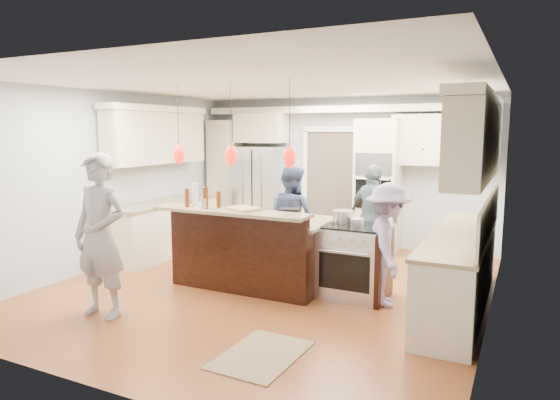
{
  "coord_description": "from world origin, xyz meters",
  "views": [
    {
      "loc": [
        3.04,
        -5.78,
        2.11
      ],
      "look_at": [
        0.0,
        0.35,
        1.15
      ],
      "focal_mm": 32.0,
      "sensor_mm": 36.0,
      "label": 1
    }
  ],
  "objects_px": {
    "kitchen_island": "(255,249)",
    "person_far_left": "(291,219)",
    "refrigerator": "(261,193)",
    "island_range": "(355,262)",
    "person_bar_end": "(100,236)"
  },
  "relations": [
    {
      "from": "person_bar_end",
      "to": "kitchen_island",
      "type": "bearing_deg",
      "value": 59.97
    },
    {
      "from": "island_range",
      "to": "refrigerator",
      "type": "bearing_deg",
      "value": 137.41
    },
    {
      "from": "refrigerator",
      "to": "person_far_left",
      "type": "bearing_deg",
      "value": -50.21
    },
    {
      "from": "kitchen_island",
      "to": "person_bar_end",
      "type": "distance_m",
      "value": 2.12
    },
    {
      "from": "kitchen_island",
      "to": "person_far_left",
      "type": "bearing_deg",
      "value": 76.36
    },
    {
      "from": "person_bar_end",
      "to": "person_far_left",
      "type": "distance_m",
      "value": 2.86
    },
    {
      "from": "person_bar_end",
      "to": "person_far_left",
      "type": "height_order",
      "value": "person_bar_end"
    },
    {
      "from": "kitchen_island",
      "to": "person_bar_end",
      "type": "bearing_deg",
      "value": -117.71
    },
    {
      "from": "island_range",
      "to": "person_far_left",
      "type": "height_order",
      "value": "person_far_left"
    },
    {
      "from": "refrigerator",
      "to": "person_far_left",
      "type": "distance_m",
      "value": 2.33
    },
    {
      "from": "island_range",
      "to": "person_bar_end",
      "type": "height_order",
      "value": "person_bar_end"
    },
    {
      "from": "refrigerator",
      "to": "person_far_left",
      "type": "height_order",
      "value": "refrigerator"
    },
    {
      "from": "person_bar_end",
      "to": "person_far_left",
      "type": "xyz_separation_m",
      "value": [
        1.15,
        2.61,
        -0.13
      ]
    },
    {
      "from": "person_far_left",
      "to": "island_range",
      "type": "bearing_deg",
      "value": 165.69
    },
    {
      "from": "kitchen_island",
      "to": "island_range",
      "type": "bearing_deg",
      "value": 3.11
    }
  ]
}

